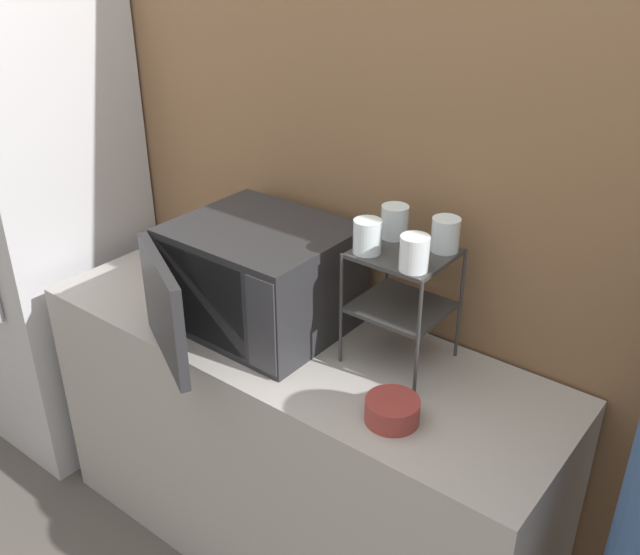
# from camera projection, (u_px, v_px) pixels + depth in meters

# --- Properties ---
(wall_back) EXTENTS (8.00, 0.06, 2.60)m
(wall_back) POSITION_uv_depth(u_px,v_px,m) (354.00, 187.00, 2.26)
(wall_back) COLOR brown
(wall_back) RESTS_ON ground_plane
(counter) EXTENTS (1.77, 0.58, 0.90)m
(counter) POSITION_uv_depth(u_px,v_px,m) (292.00, 450.00, 2.42)
(counter) COLOR #9E9993
(counter) RESTS_ON ground_plane
(microwave) EXTENTS (0.53, 0.65, 0.33)m
(microwave) POSITION_uv_depth(u_px,v_px,m) (257.00, 278.00, 2.21)
(microwave) COLOR #262628
(microwave) RESTS_ON counter
(dish_rack) EXTENTS (0.26, 0.25, 0.35)m
(dish_rack) POSITION_uv_depth(u_px,v_px,m) (402.00, 283.00, 2.00)
(dish_rack) COLOR #333333
(dish_rack) RESTS_ON counter
(glass_front_left) EXTENTS (0.08, 0.08, 0.09)m
(glass_front_left) POSITION_uv_depth(u_px,v_px,m) (367.00, 236.00, 1.93)
(glass_front_left) COLOR silver
(glass_front_left) RESTS_ON dish_rack
(glass_back_right) EXTENTS (0.08, 0.08, 0.09)m
(glass_back_right) POSITION_uv_depth(u_px,v_px,m) (445.00, 234.00, 1.94)
(glass_back_right) COLOR silver
(glass_back_right) RESTS_ON dish_rack
(glass_front_right) EXTENTS (0.08, 0.08, 0.09)m
(glass_front_right) POSITION_uv_depth(u_px,v_px,m) (414.00, 253.00, 1.84)
(glass_front_right) COLOR silver
(glass_front_right) RESTS_ON dish_rack
(glass_back_left) EXTENTS (0.08, 0.08, 0.09)m
(glass_back_left) POSITION_uv_depth(u_px,v_px,m) (395.00, 222.00, 2.02)
(glass_back_left) COLOR silver
(glass_back_left) RESTS_ON dish_rack
(bowl) EXTENTS (0.14, 0.14, 0.06)m
(bowl) POSITION_uv_depth(u_px,v_px,m) (392.00, 411.00, 1.85)
(bowl) COLOR maroon
(bowl) RESTS_ON counter
(refrigerator) EXTENTS (0.72, 0.66, 1.92)m
(refrigerator) POSITION_uv_depth(u_px,v_px,m) (36.00, 221.00, 2.89)
(refrigerator) COLOR #B7B7BC
(refrigerator) RESTS_ON ground_plane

